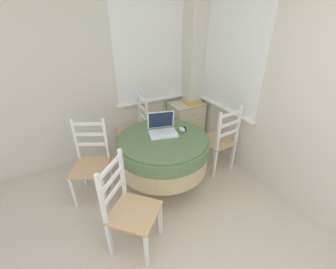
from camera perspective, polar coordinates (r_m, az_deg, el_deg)
The scene contains 11 objects.
corner_room_shell at distance 2.66m, azimuth 5.99°, elevation 12.01°, with size 4.08×4.72×2.55m.
round_dining_table at distance 2.71m, azimuth -1.27°, elevation -3.93°, with size 1.10×1.10×0.75m.
laptop at distance 2.70m, azimuth -1.44°, elevation 1.49°, with size 0.39×0.34×0.25m.
computer_mouse at distance 2.75m, azimuth 3.59°, elevation 1.29°, with size 0.07×0.10×0.05m.
cell_phone at distance 2.81m, azimuth 4.06°, elevation 1.48°, with size 0.10×0.12×0.01m.
dining_chair_near_back_window at distance 3.45m, azimuth -8.29°, elevation 1.31°, with size 0.45×0.44×0.98m.
dining_chair_near_right_window at distance 3.20m, azimuth 12.82°, elevation -1.55°, with size 0.44×0.46×0.98m.
dining_chair_camera_near at distance 2.20m, azimuth -9.81°, elevation -18.28°, with size 0.59×0.59×0.98m.
dining_chair_left_flank at distance 2.84m, azimuth -18.88°, elevation -6.93°, with size 0.56×0.56×0.98m.
corner_cabinet at distance 3.90m, azimuth 4.59°, elevation 3.26°, with size 0.56×0.44×0.70m.
book_on_cabinet at distance 3.73m, azimuth 5.73°, elevation 7.99°, with size 0.17×0.25×0.02m.
Camera 1 is at (-0.43, -0.31, 2.07)m, focal length 24.00 mm.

